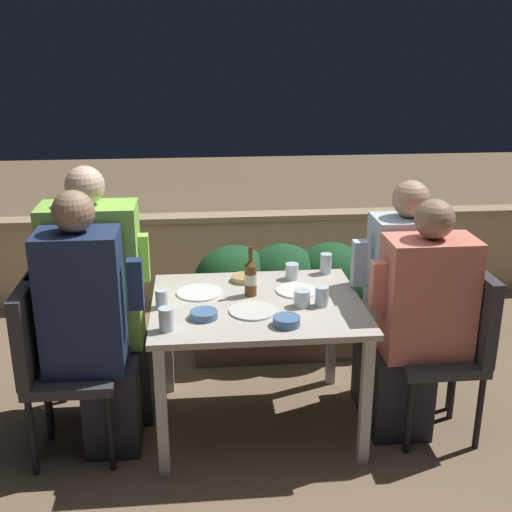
# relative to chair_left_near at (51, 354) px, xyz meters

# --- Properties ---
(ground_plane) EXTENTS (16.00, 16.00, 0.00)m
(ground_plane) POSITION_rel_chair_left_near_xyz_m (0.99, 0.14, -0.53)
(ground_plane) COLOR #7A6047
(parapet_wall) EXTENTS (9.00, 0.18, 0.68)m
(parapet_wall) POSITION_rel_chair_left_near_xyz_m (0.99, 1.90, -0.19)
(parapet_wall) COLOR tan
(parapet_wall) RESTS_ON ground_plane
(dining_table) EXTENTS (1.05, 0.87, 0.70)m
(dining_table) POSITION_rel_chair_left_near_xyz_m (0.99, 0.14, 0.08)
(dining_table) COLOR #BCB2A3
(dining_table) RESTS_ON ground_plane
(planter_hedge) EXTENTS (1.12, 0.47, 0.73)m
(planter_hedge) POSITION_rel_chair_left_near_xyz_m (1.23, 0.95, -0.13)
(planter_hedge) COLOR brown
(planter_hedge) RESTS_ON ground_plane
(chair_left_near) EXTENTS (0.42, 0.42, 0.88)m
(chair_left_near) POSITION_rel_chair_left_near_xyz_m (0.00, 0.00, 0.00)
(chair_left_near) COLOR #333338
(chair_left_near) RESTS_ON ground_plane
(person_navy_jumper) EXTENTS (0.47, 0.26, 1.32)m
(person_navy_jumper) POSITION_rel_chair_left_near_xyz_m (0.19, -0.00, 0.14)
(person_navy_jumper) COLOR #282833
(person_navy_jumper) RESTS_ON ground_plane
(chair_left_far) EXTENTS (0.42, 0.42, 0.88)m
(chair_left_far) POSITION_rel_chair_left_near_xyz_m (0.01, 0.28, 0.00)
(chair_left_far) COLOR #333338
(chair_left_far) RESTS_ON ground_plane
(person_green_blouse) EXTENTS (0.52, 0.26, 1.38)m
(person_green_blouse) POSITION_rel_chair_left_near_xyz_m (0.20, 0.28, 0.16)
(person_green_blouse) COLOR #282833
(person_green_blouse) RESTS_ON ground_plane
(chair_right_near) EXTENTS (0.42, 0.42, 0.88)m
(chair_right_near) POSITION_rel_chair_left_near_xyz_m (1.98, -0.00, 0.00)
(chair_right_near) COLOR #333338
(chair_right_near) RESTS_ON ground_plane
(person_coral_top) EXTENTS (0.50, 0.26, 1.24)m
(person_coral_top) POSITION_rel_chair_left_near_xyz_m (1.78, -0.00, 0.09)
(person_coral_top) COLOR #282833
(person_coral_top) RESTS_ON ground_plane
(chair_right_far) EXTENTS (0.42, 0.42, 0.88)m
(chair_right_far) POSITION_rel_chair_left_near_xyz_m (1.95, 0.27, 0.00)
(chair_right_far) COLOR #333338
(chair_right_far) RESTS_ON ground_plane
(person_blue_shirt) EXTENTS (0.47, 0.26, 1.27)m
(person_blue_shirt) POSITION_rel_chair_left_near_xyz_m (1.76, 0.27, 0.11)
(person_blue_shirt) COLOR #282833
(person_blue_shirt) RESTS_ON ground_plane
(beer_bottle) EXTENTS (0.06, 0.06, 0.26)m
(beer_bottle) POSITION_rel_chair_left_near_xyz_m (0.97, 0.23, 0.27)
(beer_bottle) COLOR brown
(beer_bottle) RESTS_ON dining_table
(plate_0) EXTENTS (0.22, 0.22, 0.01)m
(plate_0) POSITION_rel_chair_left_near_xyz_m (1.21, 0.26, 0.17)
(plate_0) COLOR white
(plate_0) RESTS_ON dining_table
(plate_1) EXTENTS (0.24, 0.24, 0.01)m
(plate_1) POSITION_rel_chair_left_near_xyz_m (0.71, 0.28, 0.17)
(plate_1) COLOR white
(plate_1) RESTS_ON dining_table
(plate_2) EXTENTS (0.23, 0.23, 0.01)m
(plate_2) POSITION_rel_chair_left_near_xyz_m (0.96, 0.02, 0.17)
(plate_2) COLOR silver
(plate_2) RESTS_ON dining_table
(bowl_0) EXTENTS (0.13, 0.13, 0.04)m
(bowl_0) POSITION_rel_chair_left_near_xyz_m (1.10, -0.14, 0.19)
(bowl_0) COLOR #4C709E
(bowl_0) RESTS_ON dining_table
(bowl_1) EXTENTS (0.13, 0.13, 0.04)m
(bowl_1) POSITION_rel_chair_left_near_xyz_m (0.72, -0.03, 0.19)
(bowl_1) COLOR #4C709E
(bowl_1) RESTS_ON dining_table
(bowl_2) EXTENTS (0.14, 0.14, 0.03)m
(bowl_2) POSITION_rel_chair_left_near_xyz_m (0.95, 0.44, 0.19)
(bowl_2) COLOR tan
(bowl_2) RESTS_ON dining_table
(glass_cup_0) EXTENTS (0.07, 0.07, 0.11)m
(glass_cup_0) POSITION_rel_chair_left_near_xyz_m (0.56, -0.14, 0.22)
(glass_cup_0) COLOR silver
(glass_cup_0) RESTS_ON dining_table
(glass_cup_1) EXTENTS (0.08, 0.08, 0.08)m
(glass_cup_1) POSITION_rel_chair_left_near_xyz_m (1.21, 0.07, 0.21)
(glass_cup_1) COLOR silver
(glass_cup_1) RESTS_ON dining_table
(glass_cup_2) EXTENTS (0.07, 0.07, 0.10)m
(glass_cup_2) POSITION_rel_chair_left_near_xyz_m (1.30, 0.07, 0.22)
(glass_cup_2) COLOR silver
(glass_cup_2) RESTS_ON dining_table
(glass_cup_3) EXTENTS (0.06, 0.06, 0.09)m
(glass_cup_3) POSITION_rel_chair_left_near_xyz_m (0.52, 0.12, 0.21)
(glass_cup_3) COLOR silver
(glass_cup_3) RESTS_ON dining_table
(glass_cup_4) EXTENTS (0.06, 0.06, 0.11)m
(glass_cup_4) POSITION_rel_chair_left_near_xyz_m (1.41, 0.51, 0.23)
(glass_cup_4) COLOR silver
(glass_cup_4) RESTS_ON dining_table
(glass_cup_5) EXTENTS (0.07, 0.07, 0.09)m
(glass_cup_5) POSITION_rel_chair_left_near_xyz_m (1.21, 0.45, 0.21)
(glass_cup_5) COLOR silver
(glass_cup_5) RESTS_ON dining_table
(potted_plant) EXTENTS (0.37, 0.37, 0.70)m
(potted_plant) POSITION_rel_chair_left_near_xyz_m (2.34, 1.00, -0.10)
(potted_plant) COLOR brown
(potted_plant) RESTS_ON ground_plane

